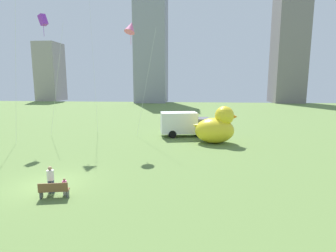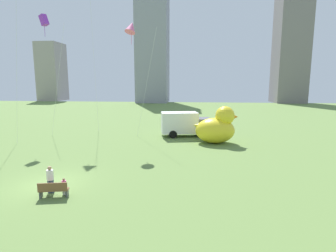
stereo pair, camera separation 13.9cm
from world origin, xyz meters
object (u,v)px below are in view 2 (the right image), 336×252
object	(u,v)px
person_adult	(50,178)
person_child	(64,186)
box_truck	(185,124)
kite_purple	(44,21)
giant_inflatable_duck	(217,127)
kite_pink	(131,28)
park_bench	(53,189)

from	to	relation	value
person_adult	person_child	size ratio (longest dim) A/B	1.59
person_adult	box_truck	xyz separation A→B (m)	(7.13, 17.17, 0.56)
person_child	kite_purple	distance (m)	21.23
person_adult	person_child	distance (m)	1.02
giant_inflatable_duck	kite_purple	bearing A→B (deg)	177.71
person_adult	kite_purple	size ratio (longest dim) A/B	0.12
box_truck	giant_inflatable_duck	bearing A→B (deg)	-43.56
person_adult	kite_pink	distance (m)	17.77
person_adult	box_truck	bearing A→B (deg)	67.44
person_adult	box_truck	world-z (taller)	box_truck
person_adult	person_child	world-z (taller)	person_adult
box_truck	kite_purple	size ratio (longest dim) A/B	0.45
giant_inflatable_duck	kite_purple	distance (m)	21.62
park_bench	person_adult	bearing A→B (deg)	128.31
person_adult	kite_purple	world-z (taller)	kite_purple
person_adult	box_truck	distance (m)	18.61
park_bench	person_child	bearing A→B (deg)	41.48
giant_inflatable_duck	kite_pink	xyz separation A→B (m)	(-8.86, 0.00, 10.15)
kite_pink	kite_purple	bearing A→B (deg)	175.62
park_bench	person_child	distance (m)	0.59
box_truck	park_bench	bearing A→B (deg)	-110.43
park_bench	person_child	xyz separation A→B (m)	(0.44, 0.39, 0.08)
park_bench	person_adult	xyz separation A→B (m)	(-0.50, 0.63, 0.41)
park_bench	kite_purple	bearing A→B (deg)	118.93
box_truck	kite_pink	bearing A→B (deg)	-148.96
person_adult	giant_inflatable_duck	world-z (taller)	giant_inflatable_duck
box_truck	kite_purple	distance (m)	19.05
giant_inflatable_duck	box_truck	bearing A→B (deg)	136.44
kite_pink	park_bench	bearing A→B (deg)	-94.75
park_bench	kite_pink	xyz separation A→B (m)	(1.21, 14.54, 11.33)
box_truck	person_adult	bearing A→B (deg)	-112.56
box_truck	kite_purple	bearing A→B (deg)	-170.49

